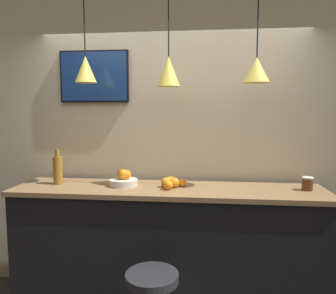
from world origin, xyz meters
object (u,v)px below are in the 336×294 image
object	(u,v)px
fruit_bowl	(124,179)
spread_jar	(307,184)
juice_bottle	(58,169)
mounted_tv	(94,77)

from	to	relation	value
fruit_bowl	spread_jar	size ratio (longest dim) A/B	2.27
juice_bottle	spread_jar	size ratio (longest dim) A/B	2.82
fruit_bowl	juice_bottle	xyz separation A→B (m)	(-0.60, -0.00, 0.08)
juice_bottle	mounted_tv	xyz separation A→B (m)	(0.25, 0.32, 0.85)
fruit_bowl	mounted_tv	size ratio (longest dim) A/B	0.38
juice_bottle	spread_jar	world-z (taller)	juice_bottle
mounted_tv	juice_bottle	bearing A→B (deg)	-127.28
spread_jar	juice_bottle	bearing A→B (deg)	180.00
juice_bottle	spread_jar	xyz separation A→B (m)	(2.15, 0.00, -0.08)
spread_jar	mounted_tv	distance (m)	2.14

